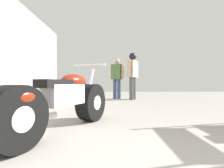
{
  "coord_description": "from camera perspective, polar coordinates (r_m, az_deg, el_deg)",
  "views": [
    {
      "loc": [
        -0.37,
        -0.47,
        0.63
      ],
      "look_at": [
        -0.39,
        3.3,
        0.61
      ],
      "focal_mm": 26.96,
      "sensor_mm": 36.0,
      "label": 1
    }
  ],
  "objects": [
    {
      "name": "ground_plane",
      "position": [
        4.04,
        5.6,
        -8.68
      ],
      "size": [
        16.79,
        16.79,
        0.0
      ],
      "primitive_type": "plane",
      "color": "gray"
    },
    {
      "name": "garage_partition_left",
      "position": [
        4.83,
        -33.18,
        10.02
      ],
      "size": [
        0.08,
        7.69,
        2.9
      ],
      "primitive_type": "cube",
      "color": "#A3A099",
      "rests_on": "ground_plane"
    },
    {
      "name": "mechanic_with_helmet",
      "position": [
        6.54,
        7.31,
        4.2
      ],
      "size": [
        0.48,
        0.65,
        1.8
      ],
      "color": "#4C4C4C",
      "rests_on": "ground_plane"
    },
    {
      "name": "mechanic_in_blue",
      "position": [
        6.75,
        1.97,
        2.75
      ],
      "size": [
        0.59,
        0.46,
        1.63
      ],
      "color": "#384766",
      "rests_on": "ground_plane"
    },
    {
      "name": "motorcycle_maroon_cruiser",
      "position": [
        2.24,
        -16.26,
        -5.97
      ],
      "size": [
        1.02,
        1.94,
        0.94
      ],
      "color": "black",
      "rests_on": "ground_plane"
    }
  ]
}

